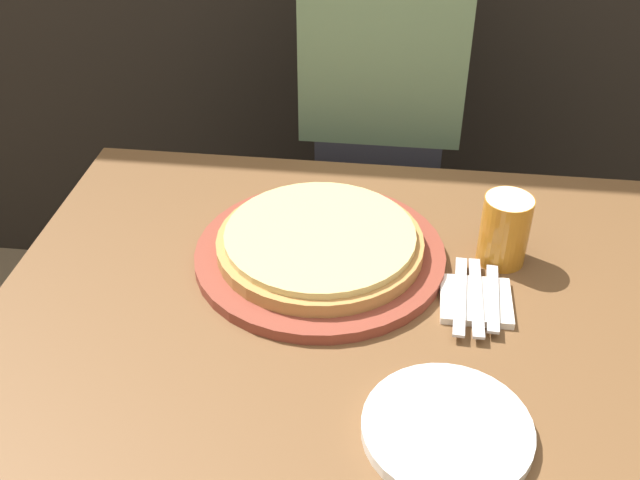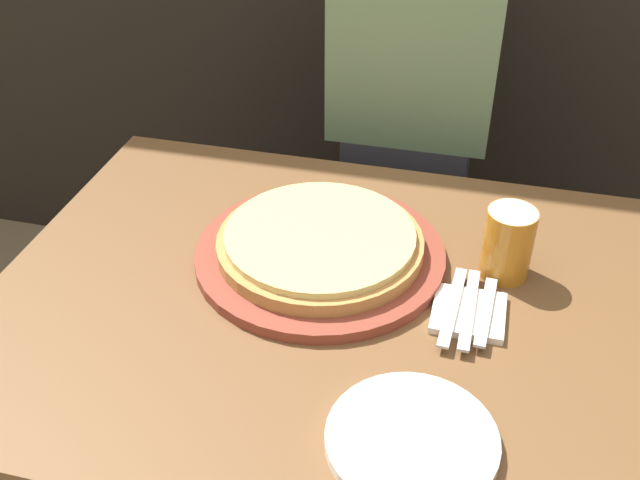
% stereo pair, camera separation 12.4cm
% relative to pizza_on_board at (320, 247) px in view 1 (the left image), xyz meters
% --- Properties ---
extents(dining_table, '(1.14, 0.84, 0.73)m').
position_rel_pizza_on_board_xyz_m(dining_table, '(0.07, -0.09, -0.39)').
color(dining_table, brown).
rests_on(dining_table, ground_plane).
extents(pizza_on_board, '(0.42, 0.42, 0.06)m').
position_rel_pizza_on_board_xyz_m(pizza_on_board, '(0.00, 0.00, 0.00)').
color(pizza_on_board, brown).
rests_on(pizza_on_board, dining_table).
extents(beer_glass, '(0.08, 0.08, 0.12)m').
position_rel_pizza_on_board_xyz_m(beer_glass, '(0.30, 0.04, 0.04)').
color(beer_glass, '#B7701E').
rests_on(beer_glass, dining_table).
extents(dinner_plate, '(0.22, 0.22, 0.02)m').
position_rel_pizza_on_board_xyz_m(dinner_plate, '(0.21, -0.35, -0.02)').
color(dinner_plate, white).
rests_on(dinner_plate, dining_table).
extents(napkin_stack, '(0.11, 0.11, 0.01)m').
position_rel_pizza_on_board_xyz_m(napkin_stack, '(0.26, -0.08, -0.02)').
color(napkin_stack, white).
rests_on(napkin_stack, dining_table).
extents(fork, '(0.03, 0.19, 0.00)m').
position_rel_pizza_on_board_xyz_m(fork, '(0.23, -0.08, -0.01)').
color(fork, silver).
rests_on(fork, napkin_stack).
extents(dinner_knife, '(0.02, 0.19, 0.00)m').
position_rel_pizza_on_board_xyz_m(dinner_knife, '(0.26, -0.08, -0.01)').
color(dinner_knife, silver).
rests_on(dinner_knife, napkin_stack).
extents(spoon, '(0.03, 0.16, 0.00)m').
position_rel_pizza_on_board_xyz_m(spoon, '(0.28, -0.08, -0.01)').
color(spoon, silver).
rests_on(spoon, napkin_stack).
extents(diner_person, '(0.35, 0.20, 1.32)m').
position_rel_pizza_on_board_xyz_m(diner_person, '(0.08, 0.55, -0.09)').
color(diner_person, '#33333D').
rests_on(diner_person, ground_plane).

